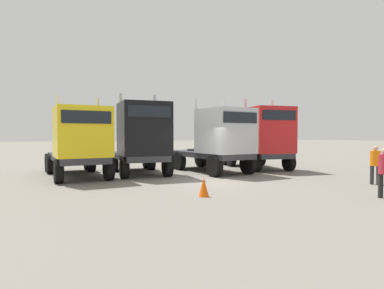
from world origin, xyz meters
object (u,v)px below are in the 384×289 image
Objects in this scene: semi_truck_red at (264,138)px; visitor_in_hivis at (375,162)px; traffic_cone_mid at (204,187)px; semi_truck_black at (142,138)px; semi_truck_yellow at (80,142)px; semi_truck_silver at (219,140)px.

semi_truck_red reaches higher than visitor_in_hivis.
semi_truck_black is at bearing 95.33° from traffic_cone_mid.
semi_truck_silver is at bearing 79.84° from semi_truck_yellow.
semi_truck_yellow is at bearing 119.95° from traffic_cone_mid.
semi_truck_red is (3.40, 0.62, 0.06)m from semi_truck_silver.
semi_truck_silver is (4.19, -0.71, -0.11)m from semi_truck_black.
traffic_cone_mid is (-7.91, 0.26, -0.63)m from visitor_in_hivis.
semi_truck_red is 9.75m from traffic_cone_mid.
semi_truck_red is 9.03× the size of traffic_cone_mid.
traffic_cone_mid is (-3.56, -6.01, -1.55)m from semi_truck_silver.
semi_truck_yellow reaches higher than visitor_in_hivis.
semi_truck_silver reaches higher than traffic_cone_mid.
semi_truck_silver is 7.15m from traffic_cone_mid.
semi_truck_black reaches higher than traffic_cone_mid.
visitor_in_hivis is (4.35, -6.27, -0.91)m from semi_truck_silver.
semi_truck_yellow is 1.16× the size of semi_truck_black.
semi_truck_yellow is 13.49m from visitor_in_hivis.
visitor_in_hivis is at bearing 53.53° from semi_truck_yellow.
semi_truck_red reaches higher than semi_truck_yellow.
semi_truck_black is 4.25m from semi_truck_silver.
semi_truck_red is at bearing 89.68° from semi_truck_black.
traffic_cone_mid is at bearing -41.06° from semi_truck_red.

